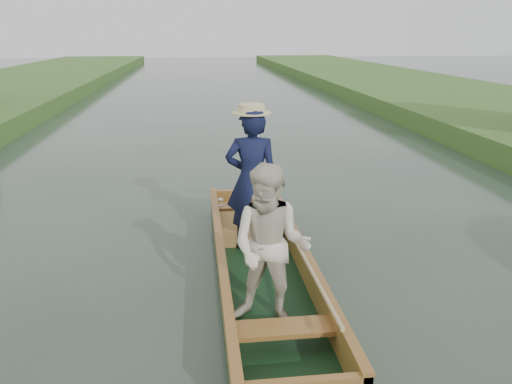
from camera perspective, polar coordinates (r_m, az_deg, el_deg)
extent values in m
plane|color=#283D30|center=(6.39, 0.65, -9.79)|extent=(120.00, 120.00, 0.00)
cube|color=black|center=(6.37, 0.66, -9.47)|extent=(1.10, 5.00, 0.08)
cube|color=olive|center=(6.24, -4.03, -8.07)|extent=(0.08, 5.00, 0.32)
cube|color=olive|center=(6.37, 5.26, -7.58)|extent=(0.08, 5.00, 0.32)
cube|color=olive|center=(8.56, -1.49, -0.76)|extent=(1.10, 0.08, 0.32)
cube|color=olive|center=(6.17, -4.07, -6.56)|extent=(0.10, 5.00, 0.04)
cube|color=olive|center=(6.29, 5.30, -6.09)|extent=(0.10, 5.00, 0.04)
cube|color=olive|center=(8.01, -1.11, -1.61)|extent=(0.94, 0.30, 0.05)
cube|color=olive|center=(4.87, 3.21, -15.29)|extent=(0.94, 0.30, 0.05)
imported|color=#101433|center=(6.71, -0.48, 1.36)|extent=(0.77, 0.55, 1.96)
cylinder|color=beige|center=(6.51, -0.50, 9.33)|extent=(0.52, 0.52, 0.12)
imported|color=beige|center=(4.97, 1.69, -6.34)|extent=(1.00, 0.89, 1.69)
cube|color=#9A5B31|center=(7.42, -1.43, -4.12)|extent=(0.85, 0.90, 0.22)
sphere|color=tan|center=(7.28, 0.76, -2.73)|extent=(0.19, 0.19, 0.19)
sphere|color=tan|center=(7.22, 0.78, -1.68)|extent=(0.15, 0.15, 0.15)
sphere|color=tan|center=(7.20, 0.36, -1.22)|extent=(0.05, 0.05, 0.05)
sphere|color=tan|center=(7.21, 1.20, -1.19)|extent=(0.05, 0.05, 0.05)
sphere|color=tan|center=(7.17, 0.84, -1.94)|extent=(0.06, 0.06, 0.06)
sphere|color=tan|center=(7.24, 0.10, -2.60)|extent=(0.07, 0.07, 0.07)
sphere|color=tan|center=(7.27, 1.47, -2.54)|extent=(0.07, 0.07, 0.07)
sphere|color=tan|center=(7.28, 0.41, -3.44)|extent=(0.08, 0.08, 0.08)
sphere|color=tan|center=(7.29, 1.17, -3.40)|extent=(0.08, 0.08, 0.08)
cylinder|color=silver|center=(7.97, -4.06, -1.52)|extent=(0.07, 0.07, 0.01)
cylinder|color=silver|center=(7.96, -4.06, -1.25)|extent=(0.01, 0.01, 0.08)
ellipsoid|color=silver|center=(7.94, -4.07, -0.88)|extent=(0.09, 0.09, 0.05)
cylinder|color=tan|center=(6.42, 4.28, -5.17)|extent=(0.04, 4.45, 0.20)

